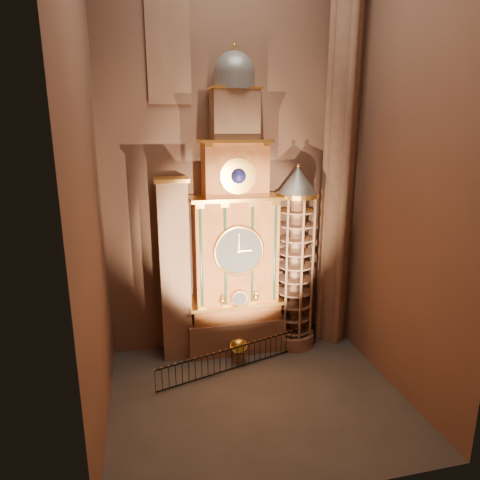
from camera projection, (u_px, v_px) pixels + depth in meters
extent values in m
plane|color=#383330|center=(257.00, 397.00, 20.87)|extent=(14.00, 14.00, 0.00)
plane|color=brown|center=(231.00, 160.00, 23.71)|extent=(22.00, 0.00, 22.00)
plane|color=brown|center=(86.00, 174.00, 16.53)|extent=(0.00, 22.00, 22.00)
plane|color=brown|center=(407.00, 167.00, 19.59)|extent=(0.00, 22.00, 22.00)
cube|color=#8C634C|center=(235.00, 332.00, 25.32)|extent=(5.60, 2.20, 2.00)
cube|color=maroon|center=(235.00, 309.00, 24.94)|extent=(5.00, 2.00, 1.00)
cube|color=#FFBA4B|center=(235.00, 300.00, 24.75)|extent=(5.40, 2.30, 0.18)
cube|color=maroon|center=(235.00, 251.00, 24.04)|extent=(4.60, 2.00, 6.00)
cylinder|color=black|center=(201.00, 258.00, 22.79)|extent=(0.32, 0.32, 5.60)
cylinder|color=black|center=(225.00, 256.00, 23.07)|extent=(0.32, 0.32, 5.60)
cylinder|color=black|center=(252.00, 254.00, 23.40)|extent=(0.32, 0.32, 5.60)
cylinder|color=black|center=(274.00, 253.00, 23.68)|extent=(0.32, 0.32, 5.60)
cube|color=#FFBA4B|center=(235.00, 197.00, 23.22)|extent=(5.00, 2.25, 0.18)
cylinder|color=#2D3033|center=(239.00, 251.00, 23.02)|extent=(2.60, 0.12, 2.60)
torus|color=#FFBA4B|center=(239.00, 251.00, 22.97)|extent=(2.80, 0.16, 2.80)
cylinder|color=#FFBA4B|center=(239.00, 298.00, 23.57)|extent=(0.90, 0.10, 0.90)
sphere|color=#FFBA4B|center=(222.00, 301.00, 23.42)|extent=(0.36, 0.36, 0.36)
sphere|color=#FFBA4B|center=(256.00, 297.00, 23.83)|extent=(0.36, 0.36, 0.36)
cube|color=maroon|center=(235.00, 170.00, 22.89)|extent=(3.40, 1.80, 3.00)
sphere|color=#0E0D45|center=(238.00, 176.00, 22.09)|extent=(0.80, 0.80, 0.80)
cube|color=#FFBA4B|center=(235.00, 141.00, 22.45)|extent=(3.80, 2.00, 0.15)
cube|color=#8C634C|center=(234.00, 116.00, 22.18)|extent=(2.40, 1.60, 2.60)
sphere|color=slate|center=(234.00, 73.00, 21.64)|extent=(2.10, 2.10, 2.10)
cylinder|color=#FFBA4B|center=(234.00, 54.00, 21.41)|extent=(0.14, 0.14, 0.80)
cube|color=#8C634C|center=(175.00, 272.00, 23.56)|extent=(1.60, 1.40, 10.00)
cube|color=#FFBA4B|center=(177.00, 309.00, 23.67)|extent=(1.35, 0.10, 2.10)
cube|color=#481E13|center=(177.00, 309.00, 23.62)|extent=(1.05, 0.04, 1.75)
cube|color=#FFBA4B|center=(175.00, 264.00, 23.01)|extent=(1.35, 0.10, 2.10)
cube|color=#481E13|center=(175.00, 265.00, 22.95)|extent=(1.05, 0.04, 1.75)
cube|color=#FFBA4B|center=(173.00, 217.00, 22.34)|extent=(1.35, 0.10, 2.10)
cube|color=#481E13|center=(173.00, 217.00, 22.29)|extent=(1.05, 0.04, 1.75)
cube|color=#FFBA4B|center=(171.00, 180.00, 22.25)|extent=(1.80, 1.60, 0.20)
cylinder|color=#8C634C|center=(292.00, 337.00, 25.96)|extent=(2.50, 2.50, 0.80)
cylinder|color=#8C634C|center=(295.00, 267.00, 24.81)|extent=(0.70, 0.70, 8.20)
cylinder|color=#FFBA4B|center=(297.00, 195.00, 23.73)|extent=(2.40, 2.40, 0.25)
cone|color=slate|center=(298.00, 181.00, 23.53)|extent=(2.30, 2.30, 1.50)
sphere|color=#FFBA4B|center=(298.00, 166.00, 23.32)|extent=(0.20, 0.20, 0.20)
cylinder|color=#8C634C|center=(340.00, 159.00, 24.10)|extent=(1.60, 1.60, 22.00)
cylinder|color=#8C634C|center=(353.00, 159.00, 24.27)|extent=(0.44, 0.44, 22.00)
cylinder|color=#8C634C|center=(327.00, 159.00, 23.92)|extent=(0.44, 0.44, 22.00)
cylinder|color=#8C634C|center=(334.00, 158.00, 24.85)|extent=(0.44, 0.44, 22.00)
cylinder|color=#8C634C|center=(347.00, 160.00, 23.35)|extent=(0.44, 0.44, 22.00)
cube|color=navy|center=(168.00, 50.00, 21.54)|extent=(2.00, 0.10, 5.00)
cube|color=#8C634C|center=(168.00, 50.00, 21.49)|extent=(2.20, 0.06, 5.20)
cylinder|color=#8C634C|center=(239.00, 357.00, 23.87)|extent=(0.53, 0.53, 0.62)
sphere|color=gold|center=(239.00, 346.00, 23.69)|extent=(0.80, 0.80, 0.80)
torus|color=gold|center=(239.00, 346.00, 23.69)|extent=(1.13, 1.09, 0.43)
cube|color=black|center=(243.00, 345.00, 23.14)|extent=(9.60, 2.94, 0.06)
cube|color=black|center=(243.00, 365.00, 23.45)|extent=(9.60, 2.94, 0.06)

